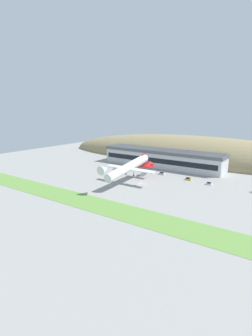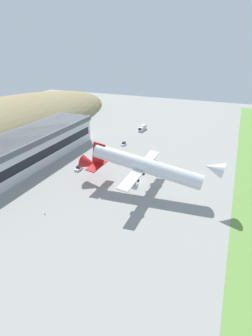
# 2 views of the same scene
# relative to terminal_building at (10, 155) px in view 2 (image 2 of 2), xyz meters

# --- Properties ---
(ground_plane) EXTENTS (338.32, 338.32, 0.00)m
(ground_plane) POSITION_rel_terminal_building_xyz_m (11.95, -49.81, -7.45)
(ground_plane) COLOR gray
(terminal_building) EXTENTS (95.85, 19.29, 13.14)m
(terminal_building) POSITION_rel_terminal_building_xyz_m (0.00, 0.00, 0.00)
(terminal_building) COLOR silver
(terminal_building) RESTS_ON ground_plane
(cargo_airplane) EXTENTS (33.14, 50.85, 12.01)m
(cargo_airplane) POSITION_rel_terminal_building_xyz_m (6.18, -53.88, 2.31)
(cargo_airplane) COLOR silver
(service_car_0) EXTENTS (3.84, 1.76, 1.55)m
(service_car_0) POSITION_rel_terminal_building_xyz_m (46.27, -29.30, -6.81)
(service_car_0) COLOR silver
(service_car_0) RESTS_ON ground_plane
(service_car_1) EXTENTS (4.22, 1.90, 1.59)m
(service_car_1) POSITION_rel_terminal_building_xyz_m (32.52, -26.53, -6.79)
(service_car_1) COLOR gold
(service_car_1) RESTS_ON ground_plane
(service_car_2) EXTENTS (4.62, 2.06, 1.66)m
(service_car_2) POSITION_rel_terminal_building_xyz_m (12.21, -23.57, -6.76)
(service_car_2) COLOR silver
(service_car_2) RESTS_ON ground_plane
(fuel_truck) EXTENTS (8.34, 2.55, 2.87)m
(fuel_truck) POSITION_rel_terminal_building_xyz_m (74.54, -29.49, -6.05)
(fuel_truck) COLOR silver
(fuel_truck) RESTS_ON ground_plane
(traffic_cone_0) EXTENTS (0.52, 0.52, 0.58)m
(traffic_cone_0) POSITION_rel_terminal_building_xyz_m (-19.17, -30.96, -7.16)
(traffic_cone_0) COLOR orange
(traffic_cone_0) RESTS_ON ground_plane
(traffic_cone_1) EXTENTS (0.52, 0.52, 0.58)m
(traffic_cone_1) POSITION_rel_terminal_building_xyz_m (33.00, -33.62, -7.16)
(traffic_cone_1) COLOR orange
(traffic_cone_1) RESTS_ON ground_plane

